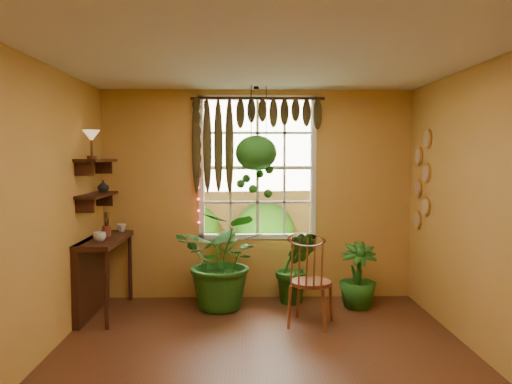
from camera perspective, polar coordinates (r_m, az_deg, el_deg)
floor at (r=4.58m, az=0.93°, el=-19.62°), size 4.50×4.50×0.00m
ceiling at (r=4.29m, az=0.97°, el=15.61°), size 4.50×4.50×0.00m
wall_back at (r=6.47m, az=0.18°, el=-0.32°), size 4.00×0.00×4.00m
wall_left at (r=4.61m, az=-24.79°, el=-2.44°), size 0.00×4.50×4.50m
wall_right at (r=4.75m, az=25.87°, el=-2.29°), size 0.00×4.50×4.50m
window at (r=6.48m, az=0.17°, el=2.79°), size 1.52×0.10×1.86m
valance_vine at (r=6.37m, az=-0.57°, el=7.96°), size 1.70×0.12×1.10m
string_lights at (r=6.41m, az=-6.62°, el=3.20°), size 0.03×0.03×1.54m
wall_plates at (r=6.37m, az=18.41°, el=1.21°), size 0.04×0.32×1.10m
counter_ledge at (r=6.19m, az=-17.82°, el=-8.18°), size 0.40×1.20×0.90m
shelf_lower at (r=6.06m, az=-17.68°, el=-0.32°), size 0.25×0.90×0.04m
shelf_upper at (r=6.04m, az=-17.76°, el=3.46°), size 0.25×0.90×0.04m
backyard at (r=11.09m, az=0.80°, el=1.14°), size 14.00×10.00×12.00m
windsor_chair at (r=5.56m, az=6.19°, el=-11.56°), size 0.58×0.59×1.20m
potted_plant_left at (r=6.08m, az=-3.65°, el=-7.73°), size 1.29×1.19×1.20m
potted_plant_mid at (r=6.34m, az=4.54°, el=-8.54°), size 0.52×0.43×0.92m
potted_plant_right at (r=6.27m, az=11.56°, el=-9.34°), size 0.45×0.45×0.80m
hanging_basket at (r=6.15m, az=0.02°, el=4.22°), size 0.51×0.51×1.38m
cup_a at (r=5.82m, az=-17.45°, el=-4.91°), size 0.17×0.17×0.11m
cup_b at (r=6.51m, az=-15.13°, el=-3.96°), size 0.13×0.13×0.10m
brush_jar at (r=6.16m, az=-16.70°, el=-3.57°), size 0.10×0.10×0.37m
shelf_vase at (r=6.27m, az=-17.06°, el=0.64°), size 0.18×0.18×0.14m
tiffany_lamp at (r=5.83m, az=-18.30°, el=5.93°), size 0.19×0.19×0.32m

